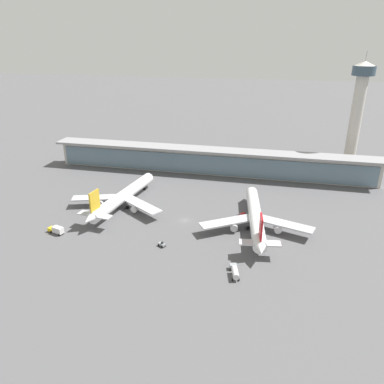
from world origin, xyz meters
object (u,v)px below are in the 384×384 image
(service_truck_under_wing_yellow, at_px, (57,230))
(service_truck_near_nose_grey, at_px, (162,244))
(service_truck_by_tail_grey, at_px, (235,271))
(control_tower, at_px, (357,110))
(airliner_centre_stand, at_px, (255,217))
(service_truck_mid_apron_red, at_px, (241,215))
(airliner_left_stand, at_px, (123,197))

(service_truck_under_wing_yellow, bearing_deg, service_truck_near_nose_grey, -0.23)
(service_truck_near_nose_grey, height_order, service_truck_under_wing_yellow, service_truck_under_wing_yellow)
(service_truck_by_tail_grey, bearing_deg, control_tower, 65.96)
(control_tower, bearing_deg, service_truck_by_tail_grey, -114.04)
(control_tower, bearing_deg, service_truck_under_wing_yellow, -140.39)
(service_truck_near_nose_grey, distance_m, service_truck_by_tail_grey, 31.94)
(airliner_centre_stand, bearing_deg, service_truck_under_wing_yellow, -163.77)
(service_truck_near_nose_grey, height_order, service_truck_by_tail_grey, service_truck_by_tail_grey)
(service_truck_near_nose_grey, bearing_deg, service_truck_mid_apron_red, 50.07)
(airliner_left_stand, height_order, service_truck_near_nose_grey, airliner_left_stand)
(service_truck_under_wing_yellow, xyz_separation_m, service_truck_by_tail_grey, (74.05, -12.67, 0.02))
(airliner_centre_stand, relative_size, service_truck_under_wing_yellow, 7.91)
(service_truck_under_wing_yellow, bearing_deg, service_truck_mid_apron_red, 24.14)
(airliner_left_stand, xyz_separation_m, service_truck_mid_apron_red, (55.56, 1.66, -4.27))
(service_truck_by_tail_grey, bearing_deg, service_truck_mid_apron_red, 92.98)
(airliner_left_stand, bearing_deg, service_truck_under_wing_yellow, -117.93)
(service_truck_mid_apron_red, xyz_separation_m, control_tower, (54.62, 72.42, 36.02))
(service_truck_near_nose_grey, bearing_deg, airliner_centre_stand, 34.35)
(control_tower, bearing_deg, airliner_left_stand, -146.09)
(airliner_left_stand, xyz_separation_m, control_tower, (110.18, 74.07, 31.75))
(service_truck_under_wing_yellow, height_order, service_truck_mid_apron_red, service_truck_under_wing_yellow)
(airliner_left_stand, distance_m, service_truck_near_nose_grey, 42.08)
(service_truck_by_tail_grey, xyz_separation_m, control_tower, (52.28, 117.23, 35.12))
(service_truck_near_nose_grey, distance_m, service_truck_under_wing_yellow, 44.68)
(control_tower, bearing_deg, service_truck_near_nose_grey, -127.95)
(airliner_left_stand, relative_size, service_truck_near_nose_grey, 18.18)
(service_truck_under_wing_yellow, xyz_separation_m, control_tower, (126.34, 104.56, 35.14))
(service_truck_under_wing_yellow, xyz_separation_m, service_truck_mid_apron_red, (71.72, 32.14, -0.88))
(service_truck_mid_apron_red, bearing_deg, service_truck_under_wing_yellow, -155.86)
(service_truck_by_tail_grey, bearing_deg, service_truck_near_nose_grey, 156.96)
(service_truck_mid_apron_red, distance_m, service_truck_by_tail_grey, 44.89)
(service_truck_near_nose_grey, relative_size, service_truck_by_tail_grey, 0.37)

